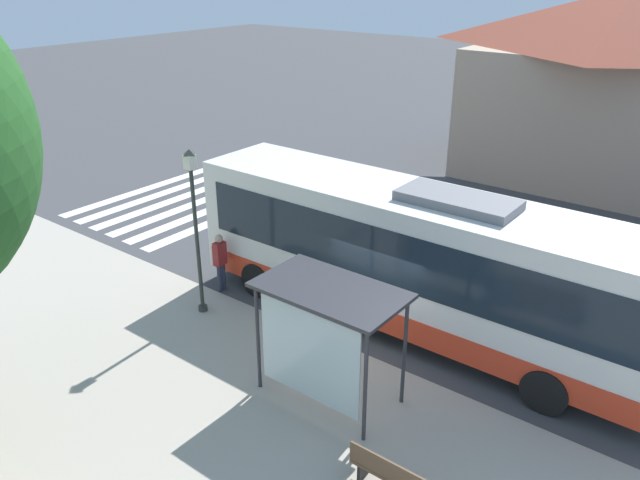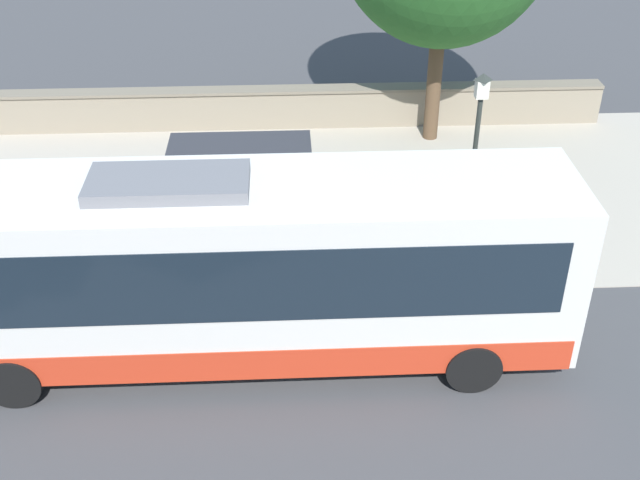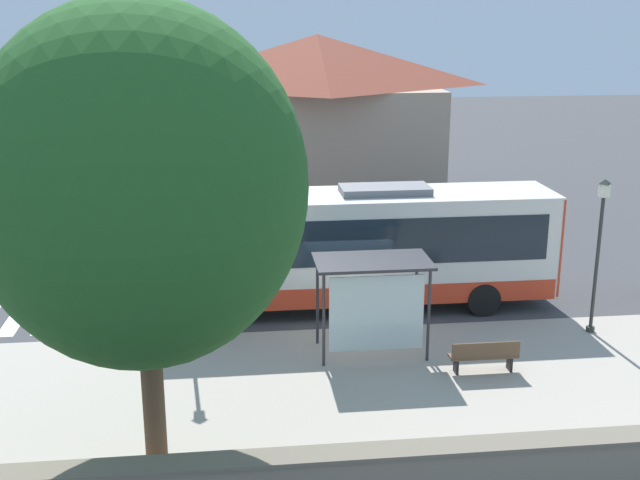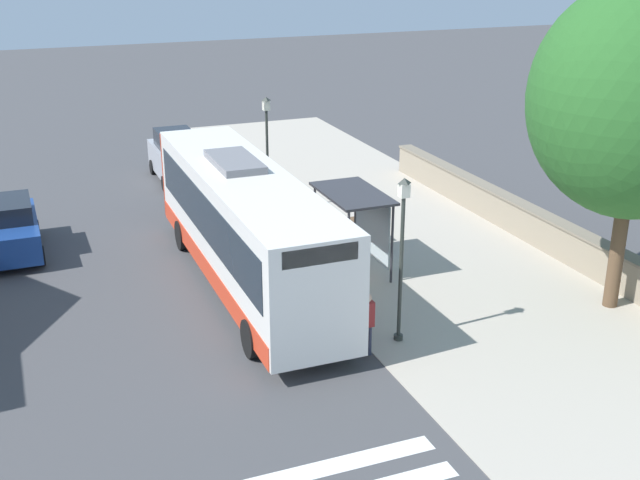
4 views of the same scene
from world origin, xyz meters
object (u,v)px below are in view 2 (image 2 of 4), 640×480
object	(u,v)px
pedestrian	(498,256)
bench	(137,203)
bus_shelter	(240,165)
street_lamp_far	(474,159)
bus	(229,268)

from	to	relation	value
pedestrian	bench	xyz separation A→B (m)	(-3.47, -7.80, -0.53)
bus_shelter	street_lamp_far	distance (m)	4.89
bus	bus_shelter	size ratio (longest dim) A/B	4.00
bus_shelter	pedestrian	xyz separation A→B (m)	(2.05, 5.20, -1.14)
bus	bench	xyz separation A→B (m)	(-5.02, -2.51, -1.47)
bench	bus	bearing A→B (deg)	26.59
bench	street_lamp_far	world-z (taller)	street_lamp_far
bus_shelter	bench	world-z (taller)	bus_shelter
bus	street_lamp_far	distance (m)	5.59
street_lamp_far	bus	bearing A→B (deg)	-61.13
bus	bench	distance (m)	5.81
pedestrian	street_lamp_far	distance (m)	2.02
bus_shelter	pedestrian	world-z (taller)	bus_shelter
bus	street_lamp_far	world-z (taller)	street_lamp_far
pedestrian	bench	size ratio (longest dim) A/B	0.98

